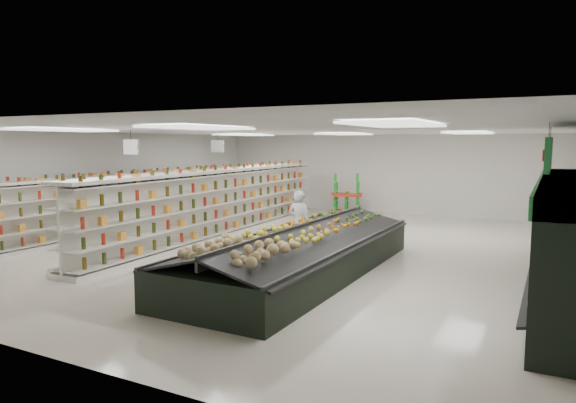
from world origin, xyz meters
The scene contains 15 objects.
floor centered at (0.00, 0.00, 0.00)m, with size 16.00×16.00×0.00m, color beige.
ceiling centered at (0.00, 0.00, 3.20)m, with size 14.00×16.00×0.02m, color white.
wall_back centered at (0.00, 8.00, 1.60)m, with size 14.00×0.02×3.20m, color silver.
wall_front centered at (0.00, -8.00, 1.60)m, with size 14.00×0.02×3.20m, color silver.
wall_left centered at (-7.00, 0.00, 1.60)m, with size 0.02×16.00×3.20m, color silver.
produce_wall_case centered at (6.53, -1.50, 1.24)m, with size 0.93×8.00×2.20m.
aisle_sign_near centered at (-3.80, -2.00, 2.75)m, with size 0.52×0.06×0.75m.
aisle_sign_far centered at (-3.80, 2.00, 2.75)m, with size 0.52×0.06×0.75m.
hortifruti_banner centered at (6.25, -1.50, 2.65)m, with size 0.12×3.20×0.95m.
gondola_left centered at (-6.04, 0.05, 0.86)m, with size 1.00×10.81×1.87m.
gondola_center centered at (-2.80, 0.62, 0.95)m, with size 1.27×11.91×2.06m.
produce_island centered at (1.54, -2.46, 0.50)m, with size 2.76×7.42×1.10m.
soda_endcap centered at (-0.93, 6.70, 0.75)m, with size 1.38×1.12×1.54m.
shopper_main centered at (0.63, -0.72, 0.83)m, with size 0.61×0.40×1.67m, color white.
shopper_background centered at (-3.38, 4.73, 0.92)m, with size 0.89×0.55×1.84m, color #9B8A5F.
Camera 1 is at (6.37, -12.35, 2.85)m, focal length 32.00 mm.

